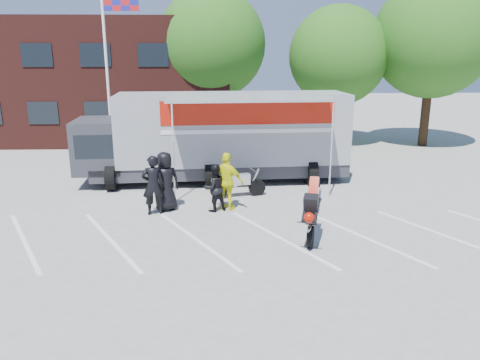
{
  "coord_description": "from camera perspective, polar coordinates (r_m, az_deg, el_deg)",
  "views": [
    {
      "loc": [
        -1.37,
        -11.44,
        5.12
      ],
      "look_at": [
        -0.87,
        2.55,
        1.3
      ],
      "focal_mm": 35.0,
      "sensor_mm": 36.0,
      "label": 1
    }
  ],
  "objects": [
    {
      "name": "tree_right",
      "position": [
        28.33,
        22.48,
        15.69
      ],
      "size": [
        6.46,
        6.46,
        9.12
      ],
      "color": "#382314",
      "rests_on": "ground"
    },
    {
      "name": "spectator_leather_a",
      "position": [
        15.69,
        -9.11,
        -0.17
      ],
      "size": [
        1.15,
        0.99,
        1.99
      ],
      "primitive_type": "imported",
      "rotation": [
        0.0,
        0.0,
        3.58
      ],
      "color": "black",
      "rests_on": "ground"
    },
    {
      "name": "tree_left",
      "position": [
        27.45,
        -3.52,
        16.17
      ],
      "size": [
        6.12,
        6.12,
        8.64
      ],
      "color": "#382314",
      "rests_on": "ground"
    },
    {
      "name": "spectator_leather_b",
      "position": [
        15.36,
        -10.55,
        -0.62
      ],
      "size": [
        0.8,
        0.61,
        1.97
      ],
      "primitive_type": "imported",
      "rotation": [
        0.0,
        0.0,
        3.36
      ],
      "color": "black",
      "rests_on": "ground"
    },
    {
      "name": "transporter_truck",
      "position": [
        19.47,
        -2.34,
        0.01
      ],
      "size": [
        11.51,
        6.12,
        3.56
      ],
      "primitive_type": null,
      "rotation": [
        0.0,
        0.0,
        0.07
      ],
      "color": "gray",
      "rests_on": "ground"
    },
    {
      "name": "flagpole",
      "position": [
        21.98,
        -15.38,
        14.57
      ],
      "size": [
        1.61,
        0.12,
        8.0
      ],
      "color": "white",
      "rests_on": "ground"
    },
    {
      "name": "office_building",
      "position": [
        30.72,
        -18.76,
        11.45
      ],
      "size": [
        18.0,
        8.0,
        7.0
      ],
      "primitive_type": "cube",
      "color": "#471B16",
      "rests_on": "ground"
    },
    {
      "name": "tree_mid",
      "position": [
        27.19,
        11.87,
        14.58
      ],
      "size": [
        5.44,
        5.44,
        7.68
      ],
      "color": "#382314",
      "rests_on": "ground"
    },
    {
      "name": "parking_bay_lines",
      "position": [
        13.52,
        3.93,
        -7.0
      ],
      "size": [
        18.09,
        13.33,
        0.01
      ],
      "primitive_type": "cube",
      "rotation": [
        0.0,
        0.0,
        0.52
      ],
      "color": "white",
      "rests_on": "ground"
    },
    {
      "name": "spectator_leather_c",
      "position": [
        15.49,
        -3.12,
        -0.95
      ],
      "size": [
        0.96,
        0.87,
        1.6
      ],
      "primitive_type": "imported",
      "rotation": [
        0.0,
        0.0,
        3.57
      ],
      "color": "black",
      "rests_on": "ground"
    },
    {
      "name": "spectator_hivis",
      "position": [
        15.52,
        -1.59,
        -0.21
      ],
      "size": [
        1.24,
        0.91,
        1.96
      ],
      "primitive_type": "imported",
      "rotation": [
        0.0,
        0.0,
        2.71
      ],
      "color": "#ECF00C",
      "rests_on": "ground"
    },
    {
      "name": "stunt_bike_rider",
      "position": [
        13.59,
        8.87,
        -7.05
      ],
      "size": [
        1.29,
        1.89,
        2.03
      ],
      "primitive_type": null,
      "rotation": [
        0.0,
        0.0,
        -0.3
      ],
      "color": "black",
      "rests_on": "ground"
    },
    {
      "name": "parked_motorcycle",
      "position": [
        17.16,
        -0.23,
        -2.09
      ],
      "size": [
        2.24,
        1.22,
        1.11
      ],
      "primitive_type": null,
      "rotation": [
        0.0,
        0.0,
        1.83
      ],
      "color": "silver",
      "rests_on": "ground"
    },
    {
      "name": "ground",
      "position": [
        12.6,
        4.4,
        -8.74
      ],
      "size": [
        100.0,
        100.0,
        0.0
      ],
      "primitive_type": "plane",
      "color": "#A0A09B",
      "rests_on": "ground"
    }
  ]
}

